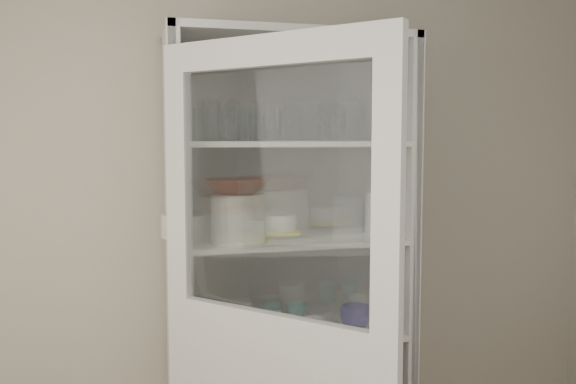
{
  "coord_description": "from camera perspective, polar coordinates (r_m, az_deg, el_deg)",
  "views": [
    {
      "loc": [
        -0.43,
        -1.19,
        1.67
      ],
      "look_at": [
        0.2,
        1.27,
        1.45
      ],
      "focal_mm": 38.0,
      "sensor_mm": 36.0,
      "label": 1
    }
  ],
  "objects": [
    {
      "name": "yellow_trivet",
      "position": [
        2.55,
        -0.92,
        -3.68
      ],
      "size": [
        0.22,
        0.22,
        0.01
      ],
      "primitive_type": "cube",
      "rotation": [
        0.0,
        0.0,
        -0.26
      ],
      "color": "yellow",
      "rests_on": "glass_platter"
    },
    {
      "name": "mug_white",
      "position": [
        2.54,
        2.52,
        -12.58
      ],
      "size": [
        0.09,
        0.09,
        0.08
      ],
      "primitive_type": "imported",
      "rotation": [
        0.0,
        0.0,
        -0.01
      ],
      "color": "silver",
      "rests_on": "shelf_mugs"
    },
    {
      "name": "white_ramekin",
      "position": [
        2.55,
        -0.93,
        -2.81
      ],
      "size": [
        0.18,
        0.18,
        0.07
      ],
      "primitive_type": "cylinder",
      "rotation": [
        0.0,
        0.0,
        0.2
      ],
      "color": "silver",
      "rests_on": "yellow_trivet"
    },
    {
      "name": "tumbler_7",
      "position": [
        2.45,
        -7.18,
        6.56
      ],
      "size": [
        0.1,
        0.1,
        0.16
      ],
      "primitive_type": "cylinder",
      "rotation": [
        0.0,
        0.0,
        -0.29
      ],
      "color": "silver",
      "rests_on": "shelf_glass"
    },
    {
      "name": "tumbler_9",
      "position": [
        2.51,
        -4.11,
        6.2
      ],
      "size": [
        0.08,
        0.08,
        0.13
      ],
      "primitive_type": "cylinder",
      "rotation": [
        0.0,
        0.0,
        -0.26
      ],
      "color": "silver",
      "rests_on": "shelf_glass"
    },
    {
      "name": "pantry_cabinet",
      "position": [
        2.7,
        -0.33,
        -10.67
      ],
      "size": [
        1.0,
        0.45,
        2.1
      ],
      "color": "beige",
      "rests_on": "floor"
    },
    {
      "name": "goblet_1",
      "position": [
        2.62,
        -4.99,
        6.45
      ],
      "size": [
        0.07,
        0.07,
        0.15
      ],
      "primitive_type": null,
      "color": "silver",
      "rests_on": "shelf_glass"
    },
    {
      "name": "plate_stack_front",
      "position": [
        2.44,
        -4.69,
        -3.18
      ],
      "size": [
        0.22,
        0.22,
        0.13
      ],
      "primitive_type": "cylinder",
      "color": "silver",
      "rests_on": "shelf_plates"
    },
    {
      "name": "wall_back",
      "position": [
        2.75,
        -5.22,
        -2.77
      ],
      "size": [
        3.6,
        0.02,
        2.6
      ],
      "primitive_type": "cube",
      "color": "#BEB29C",
      "rests_on": "ground"
    },
    {
      "name": "tumbler_6",
      "position": [
        2.56,
        9.12,
        6.21
      ],
      "size": [
        0.09,
        0.09,
        0.13
      ],
      "primitive_type": "cylinder",
      "rotation": [
        0.0,
        0.0,
        -0.39
      ],
      "color": "silver",
      "rests_on": "shelf_glass"
    },
    {
      "name": "tumbler_5",
      "position": [
        2.53,
        8.67,
        6.41
      ],
      "size": [
        0.1,
        0.1,
        0.15
      ],
      "primitive_type": "cylinder",
      "rotation": [
        0.0,
        0.0,
        0.41
      ],
      "color": "silver",
      "rests_on": "shelf_glass"
    },
    {
      "name": "goblet_2",
      "position": [
        2.7,
        3.74,
        6.57
      ],
      "size": [
        0.08,
        0.08,
        0.17
      ],
      "primitive_type": null,
      "color": "silver",
      "rests_on": "shelf_glass"
    },
    {
      "name": "terracotta_bowl",
      "position": [
        2.42,
        -4.71,
        0.57
      ],
      "size": [
        0.31,
        0.31,
        0.06
      ],
      "primitive_type": "imported",
      "rotation": [
        0.0,
        0.0,
        -0.3
      ],
      "color": "#572314",
      "rests_on": "cream_bowl"
    },
    {
      "name": "tumbler_0",
      "position": [
        2.35,
        -5.25,
        6.28
      ],
      "size": [
        0.06,
        0.06,
        0.13
      ],
      "primitive_type": "cylinder",
      "rotation": [
        0.0,
        0.0,
        0.01
      ],
      "color": "silver",
      "rests_on": "shelf_glass"
    },
    {
      "name": "tumbler_8",
      "position": [
        2.5,
        -8.14,
        6.25
      ],
      "size": [
        0.07,
        0.07,
        0.13
      ],
      "primitive_type": "cylinder",
      "rotation": [
        0.0,
        0.0,
        -0.06
      ],
      "color": "silver",
      "rests_on": "shelf_glass"
    },
    {
      "name": "plate_stack_back",
      "position": [
        2.59,
        -9.34,
        -3.08
      ],
      "size": [
        0.22,
        0.22,
        0.1
      ],
      "primitive_type": "cylinder",
      "color": "silver",
      "rests_on": "shelf_plates"
    },
    {
      "name": "mug_teal",
      "position": [
        2.73,
        0.78,
        -11.3
      ],
      "size": [
        0.12,
        0.12,
        0.09
      ],
      "primitive_type": "imported",
      "rotation": [
        0.0,
        0.0,
        -0.37
      ],
      "color": "teal",
      "rests_on": "shelf_mugs"
    },
    {
      "name": "teal_jar",
      "position": [
        2.69,
        -1.47,
        -11.46
      ],
      "size": [
        0.08,
        0.08,
        0.1
      ],
      "color": "teal",
      "rests_on": "shelf_mugs"
    },
    {
      "name": "mug_blue",
      "position": [
        2.67,
        6.32,
        -11.54
      ],
      "size": [
        0.13,
        0.13,
        0.1
      ],
      "primitive_type": "imported",
      "rotation": [
        0.0,
        0.0,
        -0.03
      ],
      "color": "navy",
      "rests_on": "shelf_mugs"
    },
    {
      "name": "measuring_cups",
      "position": [
        2.58,
        -2.41,
        -12.8
      ],
      "size": [
        0.11,
        0.11,
        0.04
      ],
      "primitive_type": "cylinder",
      "color": "#B4B6C3",
      "rests_on": "shelf_mugs"
    },
    {
      "name": "white_canister",
      "position": [
        2.6,
        -4.71,
        -11.59
      ],
      "size": [
        0.13,
        0.13,
        0.13
      ],
      "primitive_type": "cylinder",
      "rotation": [
        0.0,
        0.0,
        -0.13
      ],
      "color": "silver",
      "rests_on": "shelf_mugs"
    },
    {
      "name": "tumbler_2",
      "position": [
        2.37,
        -1.47,
        6.46
      ],
      "size": [
        0.07,
        0.07,
        0.14
      ],
      "primitive_type": "cylinder",
      "rotation": [
        0.0,
        0.0,
        -0.01
      ],
      "color": "silver",
      "rests_on": "shelf_glass"
    },
    {
      "name": "goblet_3",
      "position": [
        2.72,
        3.71,
        6.73
      ],
      "size": [
        0.08,
        0.08,
        0.18
      ],
      "primitive_type": null,
      "color": "silver",
      "rests_on": "shelf_glass"
    },
    {
      "name": "goblet_0",
      "position": [
        2.6,
        -5.06,
        6.87
      ],
      "size": [
        0.09,
        0.09,
        0.19
      ],
      "primitive_type": null,
      "color": "silver",
      "rests_on": "shelf_glass"
    },
    {
      "name": "glass_platter",
      "position": [
        2.55,
        -0.92,
        -4.03
      ],
      "size": [
        0.4,
        0.4,
        0.02
      ],
      "primitive_type": "cylinder",
      "rotation": [
        0.0,
        0.0,
        0.28
      ],
      "color": "silver",
      "rests_on": "shelf_plates"
    },
    {
      "name": "cupboard_door",
      "position": [
        2.11,
        -1.47,
        -17.2
      ],
      "size": [
        0.64,
        0.69,
        2.0
      ],
      "rotation": [
        0.0,
        0.0,
        -0.83
      ],
      "color": "beige",
      "rests_on": "floor"
    },
    {
      "name": "tumbler_3",
      "position": [
        2.44,
        4.47,
        6.52
      ],
      "size": [
        0.1,
        0.1,
        0.15
      ],
      "primitive_type": "cylinder",
      "rotation": [
        0.0,
        0.0,
        -0.41
      ],
      "color": "silver",
      "rests_on": "shelf_glass"
    },
    {
      "name": "cream_bowl",
      "position": [
        2.43,
        -4.7,
        -0.94
      ],
      "size": [
        0.23,
        0.23,
        0.07
      ],
      "primitive_type": "cylinder",
      "rotation": [
        0.0,
        0.0,
        -0.08
      ],
      "color": "beige",
      "rests_on": "plate_stack_front"
    },
    {
      "name": "tumbler_1",
      "position": [
        2.4,
        -3.82,
        6.61
      ],
      "size": [
        0.09,
        0.09,
        0.15
      ],
      "primitive_type": "cylinder",
      "rotation": [
        0.0,
        0.0,
        -0.15
      ],
      "color": "silver",
      "rests_on": "shelf_glass"
    },
    {
      "name": "tumbler_4",
      "position": [
        2.46,
        5.86,
        6.57
      ],
      "size": [
        0.09,
        0.09,
        0.16
      ],
      "primitive_type": "cylinder",
      "rotation": [
        0.0,
        0.0,
        0.22
      ],
      "color": "silver",
      "rests_on": "shelf_glass"
    },
    {
      "name": "grey_bowl_stack",
      "position": [
        2.69,
        8.54,
        -1.89
      ],
      "size": [
        0.12,
        0.12,
        0.18
      ],
      "primitive_type": "cylinder",
      "color": "silver",
      "rests_on": "shelf_plates"
    }
  ]
}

